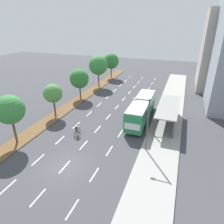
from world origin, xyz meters
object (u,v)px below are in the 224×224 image
object	(u,v)px
median_tree_nearest	(10,110)
median_tree_second	(53,94)
median_tree_fifth	(111,61)
bus_shelter	(170,113)
median_tree_third	(79,79)
cyclist	(77,130)
median_tree_fourth	(98,65)
bus	(141,108)
streetlight	(146,122)

from	to	relation	value
median_tree_nearest	median_tree_second	bearing A→B (deg)	91.13
median_tree_fifth	bus_shelter	bearing A→B (deg)	-52.24
bus_shelter	median_tree_third	xyz separation A→B (m)	(-17.94, 5.45, 2.19)
cyclist	median_tree_fourth	size ratio (longest dim) A/B	0.26
bus	median_tree_fifth	size ratio (longest dim) A/B	1.73
bus	median_tree_nearest	bearing A→B (deg)	-138.46
streetlight	bus	bearing A→B (deg)	105.30
median_tree_nearest	median_tree_second	world-z (taller)	median_tree_nearest
bus	median_tree_third	size ratio (longest dim) A/B	1.94
median_tree_fifth	streetlight	xyz separation A→B (m)	(15.57, -30.72, -0.68)
median_tree_second	median_tree_third	distance (m)	8.69
bus_shelter	median_tree_second	size ratio (longest dim) A/B	1.82
median_tree_third	median_tree_second	bearing A→B (deg)	-90.12
bus	cyclist	size ratio (longest dim) A/B	6.20
median_tree_nearest	median_tree_fourth	world-z (taller)	median_tree_fourth
bus_shelter	median_tree_fifth	size ratio (longest dim) A/B	1.47
median_tree_fourth	median_tree_fifth	xyz separation A→B (m)	(-0.01, 8.69, -0.48)
bus_shelter	median_tree_nearest	bearing A→B (deg)	-146.14
median_tree_third	median_tree_fifth	world-z (taller)	median_tree_fifth
median_tree_second	median_tree_third	world-z (taller)	median_tree_third
cyclist	streetlight	bearing A→B (deg)	-2.21
bus	median_tree_nearest	xyz separation A→B (m)	(-13.51, -11.97, 2.62)
bus_shelter	median_tree_fifth	world-z (taller)	median_tree_fifth
bus_shelter	bus	world-z (taller)	bus
cyclist	median_tree_second	xyz separation A→B (m)	(-6.45, 4.29, 3.07)
median_tree_third	median_tree_fourth	bearing A→B (deg)	88.20
median_tree_fifth	streetlight	bearing A→B (deg)	-63.12
median_tree_third	streetlight	distance (m)	20.70
bus_shelter	cyclist	distance (m)	13.79
streetlight	median_tree_third	bearing A→B (deg)	139.89
bus_shelter	cyclist	xyz separation A→B (m)	(-11.51, -7.53, -1.08)
streetlight	median_tree_fourth	bearing A→B (deg)	125.23
median_tree_fourth	median_tree_fifth	distance (m)	8.70
median_tree_third	median_tree_fourth	size ratio (longest dim) A/B	0.82
bus	median_tree_third	xyz separation A→B (m)	(-13.66, 5.41, 1.99)
bus_shelter	median_tree_fifth	bearing A→B (deg)	127.76
bus_shelter	cyclist	size ratio (longest dim) A/B	5.27
median_tree_fourth	streetlight	bearing A→B (deg)	-54.77
bus_shelter	median_tree_third	bearing A→B (deg)	163.11
median_tree_nearest	median_tree_second	distance (m)	8.73
median_tree_fifth	streetlight	distance (m)	34.44
cyclist	median_tree_third	distance (m)	14.85
median_tree_nearest	streetlight	world-z (taller)	streetlight
bus	cyclist	xyz separation A→B (m)	(-7.23, -7.56, -1.28)
cyclist	median_tree_third	size ratio (longest dim) A/B	0.31
bus_shelter	streetlight	xyz separation A→B (m)	(-2.11, -7.89, 2.02)
median_tree_second	median_tree_fourth	xyz separation A→B (m)	(0.29, 17.38, 1.18)
bus_shelter	median_tree_second	world-z (taller)	median_tree_second
median_tree_second	median_tree_fifth	bearing A→B (deg)	89.39
cyclist	median_tree_fourth	world-z (taller)	median_tree_fourth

